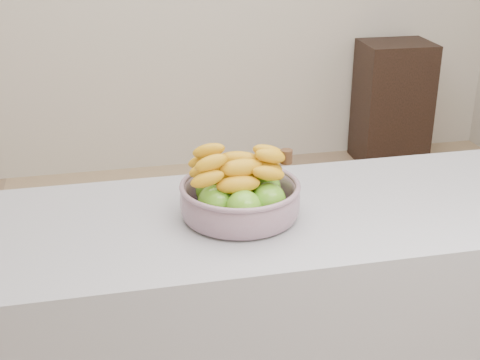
% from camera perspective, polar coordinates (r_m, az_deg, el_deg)
% --- Properties ---
extents(ground, '(4.00, 4.00, 0.00)m').
position_cam_1_polar(ground, '(2.77, 3.35, -13.78)').
color(ground, tan).
rests_on(ground, ground).
extents(counter, '(2.00, 0.60, 0.90)m').
position_cam_1_polar(counter, '(2.05, 8.28, -13.52)').
color(counter, gray).
rests_on(counter, ground).
extents(cabinet, '(0.45, 0.37, 0.80)m').
position_cam_1_polar(cabinet, '(4.51, 12.86, 6.43)').
color(cabinet, black).
rests_on(cabinet, ground).
extents(fruit_bowl, '(0.31, 0.31, 0.18)m').
position_cam_1_polar(fruit_bowl, '(1.71, -0.02, -1.28)').
color(fruit_bowl, '#8E98AA').
rests_on(fruit_bowl, counter).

